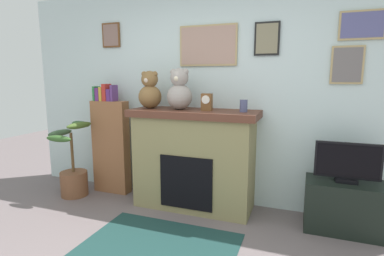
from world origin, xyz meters
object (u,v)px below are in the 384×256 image
bookshelf (111,144)px  television (347,163)px  teddy_bear_cream (150,92)px  potted_plant (73,171)px  tv_stand (344,206)px  mantel_clock (207,102)px  candle_jar (244,106)px  fireplace (194,159)px  teddy_bear_brown (179,91)px

bookshelf → television: bearing=-2.1°
television → teddy_bear_cream: teddy_bear_cream is taller
television → teddy_bear_cream: (-2.16, 0.02, 0.66)m
bookshelf → potted_plant: size_ratio=1.47×
tv_stand → mantel_clock: bearing=179.4°
bookshelf → mantel_clock: size_ratio=7.61×
potted_plant → candle_jar: candle_jar is taller
candle_jar → potted_plant: bearing=-174.2°
bookshelf → teddy_bear_cream: (0.65, -0.08, 0.70)m
tv_stand → fireplace: bearing=178.8°
mantel_clock → teddy_bear_brown: (-0.33, 0.00, 0.12)m
fireplace → potted_plant: 1.62m
fireplace → teddy_bear_brown: teddy_bear_brown is taller
tv_stand → television: size_ratio=1.22×
television → mantel_clock: bearing=179.3°
candle_jar → mantel_clock: (-0.41, -0.00, 0.03)m
fireplace → tv_stand: fireplace is taller
bookshelf → television: 2.81m
fireplace → teddy_bear_cream: bearing=-178.1°
potted_plant → bookshelf: bearing=38.3°
television → teddy_bear_brown: 1.90m
fireplace → teddy_bear_brown: bearing=-173.9°
potted_plant → teddy_bear_brown: size_ratio=2.09×
teddy_bear_cream → teddy_bear_brown: (0.38, -0.00, 0.01)m
bookshelf → candle_jar: bearing=-2.7°
candle_jar → mantel_clock: 0.41m
potted_plant → tv_stand: 3.20m
potted_plant → candle_jar: (2.16, 0.22, 0.90)m
television → mantel_clock: mantel_clock is taller
candle_jar → teddy_bear_brown: 0.76m
mantel_clock → teddy_bear_brown: bearing=179.9°
fireplace → bookshelf: 1.21m
fireplace → tv_stand: (1.61, -0.03, -0.33)m
bookshelf → teddy_bear_brown: (1.03, -0.08, 0.72)m
bookshelf → teddy_bear_cream: size_ratio=3.26×
potted_plant → mantel_clock: size_ratio=5.18×
bookshelf → television: bookshelf is taller
television → teddy_bear_cream: size_ratio=1.36×
tv_stand → teddy_bear_brown: (-1.78, 0.02, 1.12)m
fireplace → mantel_clock: bearing=-6.9°
fireplace → mantel_clock: 0.69m
potted_plant → teddy_bear_brown: (1.41, 0.22, 1.04)m
potted_plant → tv_stand: bearing=3.6°
tv_stand → bookshelf: bearing=178.0°
candle_jar → teddy_bear_cream: bearing=-180.0°
fireplace → bookshelf: (-1.20, 0.07, 0.07)m
bookshelf → teddy_bear_cream: teddy_bear_cream is taller
potted_plant → teddy_bear_cream: teddy_bear_cream is taller
teddy_bear_cream → bookshelf: bearing=172.6°
mantel_clock → fireplace: bearing=173.1°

